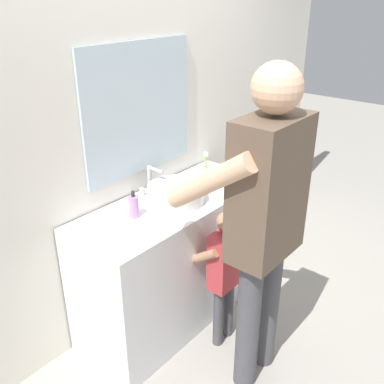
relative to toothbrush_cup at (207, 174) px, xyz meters
name	(u,v)px	position (x,y,z in m)	size (l,w,h in m)	color
ground_plane	(209,330)	(-0.37, -0.33, -0.93)	(14.00, 14.00, 0.00)	#9E998E
back_wall	(134,117)	(-0.37, 0.29, 0.42)	(4.40, 0.10, 2.70)	silver
vanity_cabinet	(175,259)	(-0.37, -0.03, -0.49)	(1.37, 0.54, 0.87)	white
sink_basin	(176,194)	(-0.37, -0.05, 0.00)	(0.35, 0.35, 0.11)	silver
faucet	(151,181)	(-0.37, 0.16, 0.03)	(0.18, 0.14, 0.18)	#B7BABF
toothbrush_cup	(207,174)	(0.00, 0.00, 0.00)	(0.07, 0.07, 0.21)	silver
soap_bottle	(134,206)	(-0.67, 0.01, 0.01)	(0.06, 0.06, 0.17)	#B27FC6
child_toddler	(224,267)	(-0.37, -0.43, -0.37)	(0.29, 0.29, 0.93)	#47474C
adult_parent	(264,209)	(-0.46, -0.72, 0.15)	(0.56, 0.58, 1.80)	#47474C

